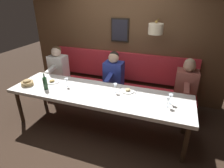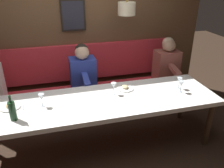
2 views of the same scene
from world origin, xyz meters
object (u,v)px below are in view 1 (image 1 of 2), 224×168
object	(u,v)px
wine_glass_2	(171,97)
wine_bottle	(45,83)
wine_glass_3	(168,100)
bread_bowl	(27,83)
diner_middle	(58,64)
diner_near	(114,71)
wine_glass_0	(67,81)
dining_table	(98,95)
wine_glass_1	(115,86)
diner_nearest	(187,80)

from	to	relation	value
wine_glass_2	wine_bottle	bearing A→B (deg)	95.93
wine_glass_3	bread_bowl	distance (m)	2.55
diner_middle	wine_glass_3	distance (m)	2.75
bread_bowl	diner_near	bearing A→B (deg)	-52.48
wine_glass_0	dining_table	bearing A→B (deg)	-93.07
wine_glass_3	wine_bottle	bearing A→B (deg)	93.21
wine_glass_1	wine_bottle	bearing A→B (deg)	103.80
dining_table	wine_glass_0	bearing A→B (deg)	86.93
dining_table	wine_bottle	xyz separation A→B (m)	(-0.19, 0.94, 0.17)
wine_glass_3	wine_bottle	xyz separation A→B (m)	(-0.12, 2.11, -0.00)
diner_nearest	diner_near	xyz separation A→B (m)	(0.00, 1.47, 0.00)
wine_glass_1	bread_bowl	size ratio (longest dim) A/B	0.75
dining_table	wine_glass_3	xyz separation A→B (m)	(-0.07, -1.17, 0.17)
wine_glass_0	wine_bottle	world-z (taller)	wine_bottle
diner_near	wine_glass_3	distance (m)	1.52
wine_glass_3	diner_nearest	bearing A→B (deg)	-16.49
diner_nearest	wine_glass_0	world-z (taller)	diner_nearest
diner_nearest	dining_table	bearing A→B (deg)	121.26
diner_middle	wine_glass_0	xyz separation A→B (m)	(-0.85, -0.76, 0.04)
dining_table	diner_middle	distance (m)	1.67
diner_middle	wine_glass_2	bearing A→B (deg)	-107.98
diner_near	diner_middle	xyz separation A→B (m)	(0.00, 1.39, 0.00)
wine_bottle	bread_bowl	bearing A→B (deg)	86.98
bread_bowl	wine_glass_3	bearing A→B (deg)	-87.85
diner_middle	bread_bowl	size ratio (longest dim) A/B	3.60
dining_table	diner_near	xyz separation A→B (m)	(0.88, 0.02, 0.13)
wine_bottle	diner_near	bearing A→B (deg)	-40.94
diner_near	diner_nearest	bearing A→B (deg)	-90.00
diner_nearest	wine_glass_1	distance (m)	1.41
wine_glass_2	wine_glass_0	bearing A→B (deg)	90.02
diner_near	bread_bowl	bearing A→B (deg)	127.52
diner_nearest	bread_bowl	bearing A→B (deg)	110.29
wine_bottle	bread_bowl	distance (m)	0.44
diner_near	diner_middle	bearing A→B (deg)	90.00
dining_table	diner_near	size ratio (longest dim) A/B	4.04
diner_nearest	diner_near	size ratio (longest dim) A/B	1.00
diner_nearest	wine_glass_0	distance (m)	2.26
diner_near	diner_middle	world-z (taller)	same
wine_glass_2	diner_nearest	bearing A→B (deg)	-16.43
diner_middle	wine_bottle	bearing A→B (deg)	-156.61
diner_nearest	diner_middle	bearing A→B (deg)	90.00
diner_nearest	wine_glass_0	size ratio (longest dim) A/B	4.82
dining_table	diner_near	distance (m)	0.89
diner_near	wine_glass_0	world-z (taller)	diner_near
diner_middle	wine_bottle	size ratio (longest dim) A/B	2.64
dining_table	diner_near	bearing A→B (deg)	1.04
wine_glass_0	wine_glass_3	distance (m)	1.82
wine_glass_2	wine_glass_3	xyz separation A→B (m)	(-0.10, 0.03, 0.00)
diner_near	wine_bottle	bearing A→B (deg)	139.06
diner_middle	wine_glass_2	size ratio (longest dim) A/B	4.82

